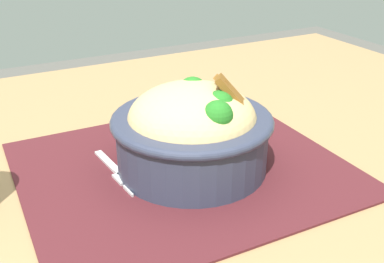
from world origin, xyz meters
name	(u,v)px	position (x,y,z in m)	size (l,w,h in m)	color
table	(161,215)	(0.00, 0.00, 0.66)	(1.35, 0.96, 0.73)	#99754C
placemat	(183,168)	(-0.03, 0.01, 0.73)	(0.40, 0.35, 0.00)	#47191E
bowl	(193,130)	(-0.04, 0.01, 0.79)	(0.21, 0.21, 0.12)	#2D3347
fork	(119,173)	(0.05, -0.01, 0.74)	(0.03, 0.12, 0.00)	#BEBEBE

